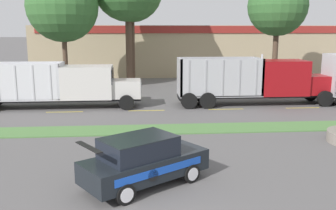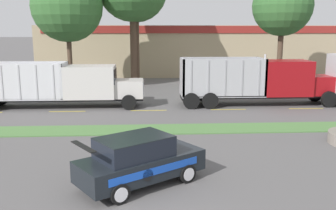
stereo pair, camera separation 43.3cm
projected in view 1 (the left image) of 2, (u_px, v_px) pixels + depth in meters
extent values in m
cube|color=#517F42|center=(145.00, 130.00, 20.10)|extent=(120.00, 2.02, 0.06)
cube|color=yellow|center=(65.00, 112.00, 24.59)|extent=(2.40, 0.14, 0.01)
cube|color=yellow|center=(147.00, 111.00, 25.02)|extent=(2.40, 0.14, 0.01)
cube|color=yellow|center=(226.00, 109.00, 25.46)|extent=(2.40, 0.14, 0.01)
cube|color=yellow|center=(303.00, 108.00, 25.89)|extent=(2.40, 0.14, 0.01)
cube|color=black|center=(54.00, 99.00, 25.84)|extent=(11.99, 1.29, 0.18)
cube|color=silver|center=(127.00, 88.00, 26.10)|extent=(1.94, 1.93, 1.21)
cube|color=#B7B7BC|center=(141.00, 88.00, 26.18)|extent=(0.06, 1.64, 1.03)
cube|color=silver|center=(88.00, 82.00, 25.79)|extent=(3.39, 2.35, 2.21)
cube|color=black|center=(113.00, 76.00, 25.85)|extent=(0.04, 2.00, 0.99)
cylinder|color=silver|center=(58.00, 75.00, 24.78)|extent=(0.14, 0.14, 1.23)
cube|color=silver|center=(14.00, 98.00, 25.59)|extent=(6.66, 2.35, 0.12)
cube|color=silver|center=(61.00, 80.00, 25.62)|extent=(0.16, 2.35, 2.38)
cube|color=silver|center=(7.00, 83.00, 24.29)|extent=(6.66, 0.16, 2.38)
cube|color=silver|center=(18.00, 79.00, 26.43)|extent=(6.66, 0.16, 2.38)
cube|color=#BCBCC1|center=(15.00, 83.00, 24.24)|extent=(0.10, 0.04, 2.26)
cube|color=#BCBCC1|center=(33.00, 83.00, 24.33)|extent=(0.10, 0.04, 2.26)
cube|color=#BCBCC1|center=(50.00, 82.00, 24.41)|extent=(0.10, 0.04, 2.26)
cylinder|color=black|center=(126.00, 103.00, 25.13)|extent=(1.00, 0.30, 1.00)
cylinder|color=black|center=(127.00, 97.00, 27.38)|extent=(1.00, 0.30, 1.00)
cube|color=black|center=(257.00, 96.00, 26.98)|extent=(11.39, 1.28, 0.18)
cube|color=maroon|center=(319.00, 84.00, 27.19)|extent=(2.27, 1.91, 1.34)
cube|color=#B7B7BC|center=(334.00, 84.00, 27.29)|extent=(0.06, 1.63, 1.14)
cube|color=maroon|center=(282.00, 77.00, 26.86)|extent=(3.33, 2.33, 2.44)
cube|color=black|center=(305.00, 71.00, 26.91)|extent=(0.04, 1.98, 1.10)
cylinder|color=silver|center=(262.00, 67.00, 25.81)|extent=(0.14, 0.14, 1.72)
cube|color=#ADADB2|center=(219.00, 94.00, 26.72)|extent=(5.80, 2.33, 0.12)
cube|color=#ADADB2|center=(258.00, 76.00, 26.70)|extent=(0.16, 2.33, 2.58)
cube|color=#ADADB2|center=(180.00, 77.00, 26.24)|extent=(0.16, 2.33, 2.58)
cube|color=#ADADB2|center=(223.00, 78.00, 25.41)|extent=(5.80, 0.16, 2.58)
cube|color=#ADADB2|center=(216.00, 74.00, 27.53)|extent=(5.80, 0.16, 2.58)
cube|color=#99999E|center=(189.00, 79.00, 25.13)|extent=(0.10, 0.04, 2.45)
cube|color=#99999E|center=(206.00, 78.00, 25.22)|extent=(0.10, 0.04, 2.45)
cube|color=#99999E|center=(223.00, 78.00, 25.31)|extent=(0.10, 0.04, 2.45)
cube|color=#99999E|center=(240.00, 78.00, 25.41)|extent=(0.10, 0.04, 2.45)
cube|color=#99999E|center=(256.00, 78.00, 25.50)|extent=(0.10, 0.04, 2.45)
cylinder|color=black|center=(325.00, 99.00, 26.24)|extent=(1.11, 0.30, 1.11)
cylinder|color=black|center=(310.00, 93.00, 28.48)|extent=(1.11, 0.30, 1.11)
cylinder|color=black|center=(189.00, 101.00, 25.47)|extent=(1.11, 0.30, 1.11)
cylinder|color=black|center=(185.00, 95.00, 27.70)|extent=(1.11, 0.30, 1.11)
cylinder|color=black|center=(208.00, 101.00, 25.57)|extent=(1.11, 0.30, 1.11)
cylinder|color=black|center=(202.00, 95.00, 27.81)|extent=(1.11, 0.30, 1.11)
cube|color=silver|center=(330.00, 74.00, 26.65)|extent=(0.16, 2.32, 2.86)
cylinder|color=black|center=(327.00, 95.00, 28.13)|extent=(1.05, 0.30, 1.05)
cube|color=black|center=(145.00, 165.00, 12.89)|extent=(4.65, 3.95, 0.73)
cube|color=black|center=(139.00, 148.00, 12.60)|extent=(2.89, 2.66, 0.65)
cube|color=black|center=(138.00, 138.00, 12.53)|extent=(2.89, 2.66, 0.04)
cube|color=black|center=(89.00, 147.00, 11.39)|extent=(0.97, 1.30, 0.03)
cube|color=blue|center=(161.00, 171.00, 12.19)|extent=(2.92, 1.98, 0.26)
cylinder|color=black|center=(153.00, 175.00, 12.00)|extent=(0.34, 0.23, 0.40)
cylinder|color=black|center=(191.00, 173.00, 13.15)|extent=(0.67, 0.54, 0.67)
cylinder|color=silver|center=(193.00, 174.00, 13.07)|extent=(0.39, 0.27, 0.47)
cylinder|color=black|center=(161.00, 160.00, 14.46)|extent=(0.67, 0.54, 0.67)
cylinder|color=silver|center=(160.00, 160.00, 14.54)|extent=(0.39, 0.27, 0.47)
cylinder|color=black|center=(125.00, 194.00, 11.47)|extent=(0.67, 0.54, 0.67)
cylinder|color=silver|center=(127.00, 195.00, 11.39)|extent=(0.39, 0.27, 0.47)
cylinder|color=black|center=(98.00, 177.00, 12.78)|extent=(0.67, 0.54, 0.67)
cylinder|color=silver|center=(97.00, 177.00, 12.86)|extent=(0.39, 0.27, 0.47)
cube|color=tan|center=(186.00, 49.00, 47.59)|extent=(35.89, 12.00, 5.81)
cube|color=maroon|center=(193.00, 30.00, 41.20)|extent=(34.10, 0.10, 0.80)
cylinder|color=brown|center=(132.00, 47.00, 36.22)|extent=(0.56, 0.56, 7.35)
cylinder|color=brown|center=(129.00, 47.00, 35.34)|extent=(0.62, 0.62, 7.50)
cylinder|color=brown|center=(275.00, 56.00, 33.82)|extent=(0.49, 0.49, 5.94)
sphere|color=#386B33|center=(278.00, 6.00, 32.95)|extent=(5.27, 5.27, 5.27)
cylinder|color=brown|center=(65.00, 59.00, 32.83)|extent=(0.42, 0.42, 5.62)
sphere|color=#386B33|center=(62.00, 6.00, 31.94)|extent=(6.13, 6.13, 6.13)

